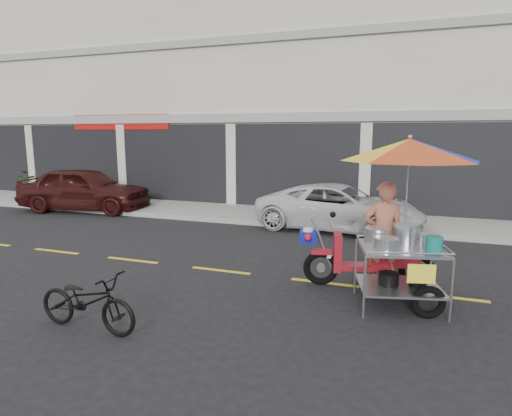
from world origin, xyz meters
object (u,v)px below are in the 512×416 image
(maroon_sedan, at_px, (85,189))
(food_vendor_rig, at_px, (397,198))
(near_bicycle, at_px, (87,301))
(white_pickup, at_px, (340,207))

(maroon_sedan, height_order, food_vendor_rig, food_vendor_rig)
(food_vendor_rig, bearing_deg, near_bicycle, -159.82)
(maroon_sedan, xyz_separation_m, near_bicycle, (6.32, -7.19, -0.34))
(maroon_sedan, distance_m, food_vendor_rig, 11.14)
(food_vendor_rig, bearing_deg, white_pickup, 94.49)
(maroon_sedan, bearing_deg, near_bicycle, -147.42)
(white_pickup, height_order, food_vendor_rig, food_vendor_rig)
(maroon_sedan, distance_m, near_bicycle, 9.58)
(white_pickup, bearing_deg, maroon_sedan, 95.73)
(near_bicycle, bearing_deg, white_pickup, -15.47)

